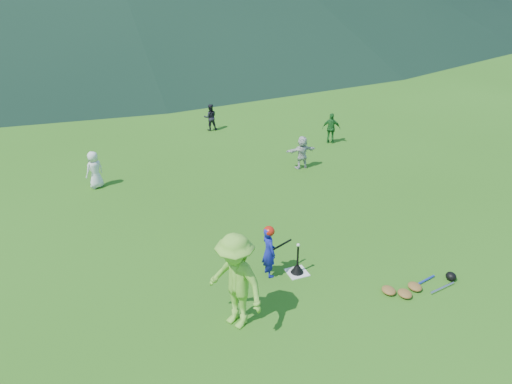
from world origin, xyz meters
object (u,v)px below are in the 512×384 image
adult_coach (236,282)px  fielder_c (331,128)px  batting_tee (297,268)px  equipment_pile (415,287)px  fielder_b (210,117)px  batter_child (269,252)px  fielder_d (302,152)px  home_plate (297,272)px  fielder_a (95,170)px

adult_coach → fielder_c: size_ratio=1.73×
batting_tee → equipment_pile: (2.09, -1.49, -0.06)m
fielder_b → fielder_c: bearing=148.7°
batter_child → fielder_d: batter_child is taller
home_plate → fielder_c: size_ratio=0.39×
fielder_d → equipment_pile: 6.90m
adult_coach → fielder_a: (-1.88, 7.42, -0.42)m
home_plate → fielder_a: (-3.72, 6.35, 0.57)m
batting_tee → home_plate: bearing=0.0°
batter_child → fielder_d: 6.18m
fielder_c → adult_coach: bearing=83.1°
home_plate → batting_tee: size_ratio=0.66×
home_plate → equipment_pile: (2.09, -1.49, 0.06)m
batter_child → fielder_a: size_ratio=1.04×
fielder_b → batting_tee: size_ratio=1.57×
batter_child → fielder_d: bearing=-36.5°
fielder_b → fielder_a: bearing=46.6°
fielder_a → batting_tee: fielder_a is taller
fielder_d → equipment_pile: fielder_d is taller
fielder_c → equipment_pile: (-2.77, -8.58, -0.51)m
equipment_pile → adult_coach: bearing=174.0°
batter_child → equipment_pile: batter_child is taller
fielder_a → fielder_b: 6.17m
batter_child → fielder_a: 6.90m
fielder_b → fielder_c: fielder_c is taller
batter_child → fielder_c: batter_child is taller
adult_coach → fielder_c: 10.58m
fielder_a → fielder_c: 8.62m
adult_coach → fielder_d: adult_coach is taller
fielder_c → equipment_pile: bearing=104.6°
fielder_a → fielder_b: bearing=-169.3°
fielder_b → fielder_d: fielder_d is taller
home_plate → fielder_b: (1.11, 10.18, 0.52)m
fielder_b → equipment_pile: size_ratio=0.59×
adult_coach → fielder_c: adult_coach is taller
batting_tee → equipment_pile: 2.57m
home_plate → fielder_a: bearing=120.4°
adult_coach → fielder_a: bearing=167.4°
batter_child → adult_coach: (-1.22, -1.26, 0.39)m
fielder_d → fielder_c: bearing=-137.3°
adult_coach → fielder_d: 7.93m
batting_tee → fielder_c: bearing=55.6°
equipment_pile → fielder_a: bearing=126.5°
home_plate → equipment_pile: equipment_pile is taller
home_plate → fielder_d: 6.05m
batting_tee → equipment_pile: size_ratio=0.38×
home_plate → fielder_b: 10.25m
fielder_a → adult_coach: bearing=76.5°
fielder_a → batting_tee: 7.37m
home_plate → batting_tee: 0.12m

